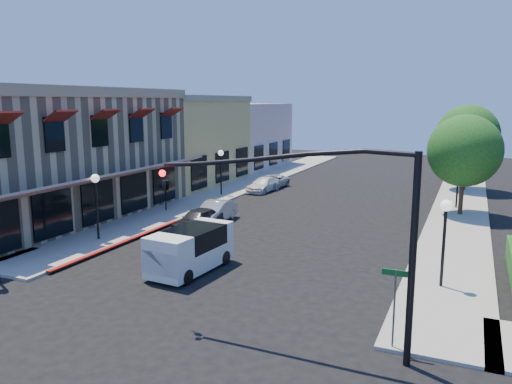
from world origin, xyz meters
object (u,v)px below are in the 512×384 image
at_px(street_name_sign, 395,296).
at_px(lamppost_left_far, 221,161).
at_px(lamppost_right_far, 459,170).
at_px(lamppost_left_near, 96,190).
at_px(white_van, 190,247).
at_px(lamppost_right_near, 445,221).
at_px(signal_mast_arm, 336,216).
at_px(street_tree_b, 468,135).
at_px(parked_car_d, 271,182).
at_px(parked_car_a, 198,220).
at_px(parked_car_b, 215,212).
at_px(parked_car_c, 264,185).
at_px(street_tree_a, 465,151).

relative_size(street_name_sign, lamppost_left_far, 0.70).
bearing_deg(lamppost_right_far, street_name_sign, -92.63).
xyz_separation_m(lamppost_left_near, lamppost_left_far, (0.00, 14.00, 0.00)).
relative_size(lamppost_right_far, white_van, 0.82).
distance_m(lamppost_right_near, lamppost_right_far, 16.00).
bearing_deg(lamppost_left_near, signal_mast_arm, -24.37).
distance_m(signal_mast_arm, lamppost_left_near, 15.82).
bearing_deg(street_tree_b, parked_car_d, -160.88).
height_order(parked_car_a, parked_car_b, parked_car_b).
bearing_deg(street_name_sign, lamppost_left_near, 160.07).
distance_m(lamppost_left_far, white_van, 17.63).
distance_m(lamppost_left_near, white_van, 7.40).
bearing_deg(lamppost_right_near, street_name_sign, -99.78).
bearing_deg(parked_car_c, lamppost_right_far, 1.47).
relative_size(street_name_sign, parked_car_b, 0.64).
xyz_separation_m(lamppost_right_near, parked_car_b, (-13.30, 6.06, -2.09)).
distance_m(lamppost_right_near, parked_car_b, 14.76).
height_order(street_name_sign, lamppost_right_far, lamppost_right_far).
bearing_deg(lamppost_left_far, signal_mast_arm, -55.00).
bearing_deg(parked_car_c, street_tree_b, 30.42).
distance_m(lamppost_left_far, parked_car_b, 9.00).
bearing_deg(lamppost_right_near, parked_car_a, 163.26).
relative_size(white_van, parked_car_d, 1.09).
bearing_deg(lamppost_left_far, street_tree_a, 0.00).
bearing_deg(signal_mast_arm, parked_car_a, 135.41).
distance_m(street_name_sign, parked_car_c, 26.61).
bearing_deg(street_name_sign, signal_mast_arm, -156.80).
relative_size(signal_mast_arm, white_van, 1.84).
xyz_separation_m(street_tree_a, lamppost_left_far, (-17.30, 0.00, -1.46)).
relative_size(street_tree_a, parked_car_c, 1.66).
distance_m(street_name_sign, parked_car_a, 15.76).
bearing_deg(street_tree_a, parked_car_b, -149.72).
bearing_deg(parked_car_d, parked_car_a, -80.36).
bearing_deg(signal_mast_arm, street_tree_a, 81.83).
bearing_deg(parked_car_c, parked_car_d, 96.06).
bearing_deg(street_tree_b, signal_mast_arm, -95.51).
distance_m(street_tree_a, street_name_sign, 20.00).
distance_m(parked_car_a, parked_car_b, 2.06).
xyz_separation_m(street_name_sign, lamppost_right_far, (1.00, 21.80, 1.04)).
bearing_deg(lamppost_right_near, parked_car_b, 155.50).
distance_m(white_van, parked_car_c, 19.69).
height_order(street_tree_a, lamppost_left_near, street_tree_a).
xyz_separation_m(street_name_sign, parked_car_c, (-13.68, 22.80, -1.13)).
height_order(signal_mast_arm, lamppost_left_near, signal_mast_arm).
bearing_deg(parked_car_b, street_name_sign, -46.93).
bearing_deg(street_tree_a, signal_mast_arm, -98.17).
bearing_deg(parked_car_a, parked_car_d, 99.73).
bearing_deg(signal_mast_arm, white_van, 149.74).
bearing_deg(street_tree_a, parked_car_c, 168.67).
bearing_deg(lamppost_right_far, parked_car_b, -143.23).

